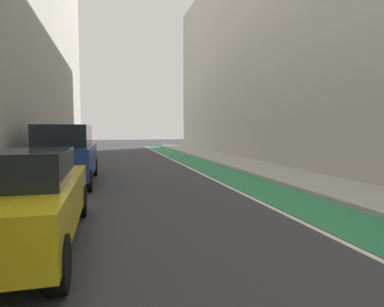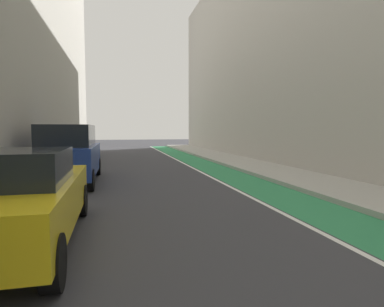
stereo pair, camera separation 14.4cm
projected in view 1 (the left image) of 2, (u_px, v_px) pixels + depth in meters
The scene contains 7 objects.
ground_plane at pixel (152, 181), 11.52m from camera, with size 94.71×94.71×0.00m, color #38383D.
bike_lane_paint at pixel (218, 172), 14.21m from camera, with size 1.60×43.05×0.00m, color #2D8451.
lane_divider_stripe at pixel (198, 172), 14.00m from camera, with size 0.12×43.05×0.00m, color white.
sidewalk_right at pixel (262, 169), 14.71m from camera, with size 2.50×43.05×0.14m, color #A8A59E.
building_facade_right at pixel (290, 31), 16.74m from camera, with size 2.40×39.05×13.71m, color #B2ADA3.
parked_sedan_yellow_cab at pixel (14, 198), 4.98m from camera, with size 1.93×4.44×1.53m.
parked_suv_blue at pixel (66, 154), 11.02m from camera, with size 1.88×4.66×1.98m.
Camera 1 is at (-1.44, 6.12, 1.84)m, focal length 30.62 mm.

